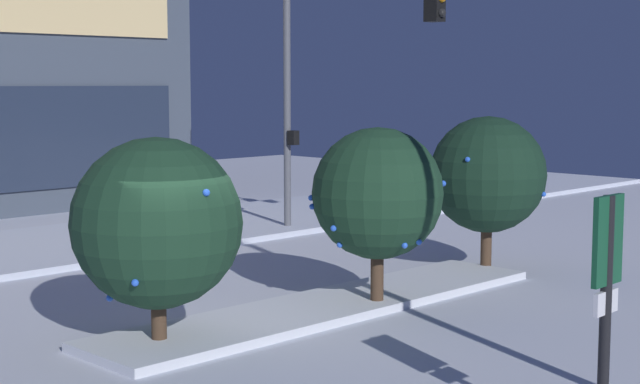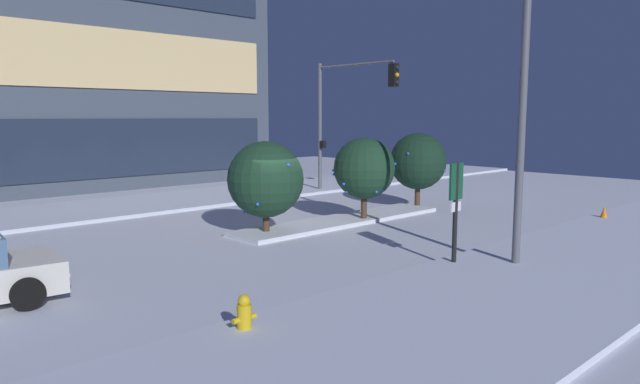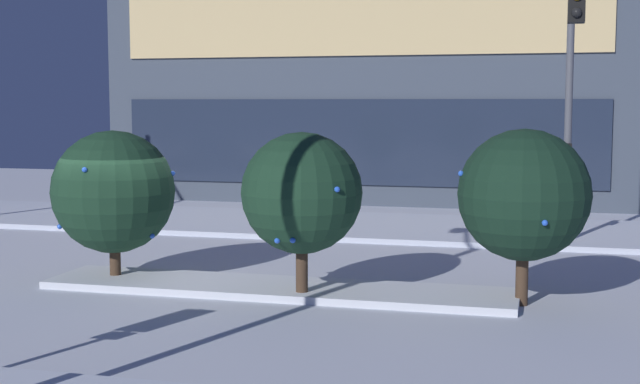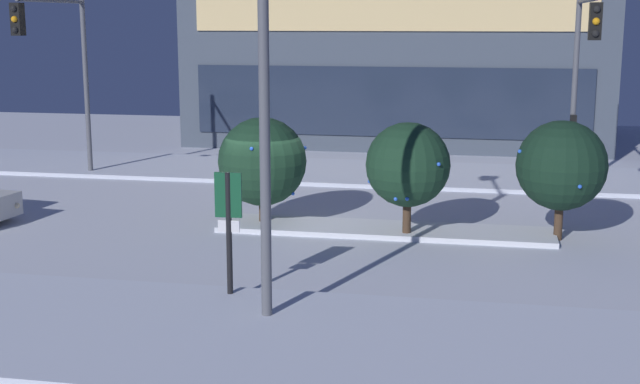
# 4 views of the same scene
# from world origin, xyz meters

# --- Properties ---
(ground) EXTENTS (52.00, 52.00, 0.00)m
(ground) POSITION_xyz_m (0.00, 0.00, 0.00)
(ground) COLOR silver
(curb_strip_near) EXTENTS (52.00, 5.20, 0.14)m
(curb_strip_near) POSITION_xyz_m (0.00, -8.53, 0.07)
(curb_strip_near) COLOR silver
(curb_strip_near) RESTS_ON ground
(curb_strip_far) EXTENTS (52.00, 5.20, 0.14)m
(curb_strip_far) POSITION_xyz_m (0.00, 8.53, 0.07)
(curb_strip_far) COLOR silver
(curb_strip_far) RESTS_ON ground
(median_strip) EXTENTS (9.00, 1.80, 0.14)m
(median_strip) POSITION_xyz_m (3.05, -0.07, 0.07)
(median_strip) COLOR silver
(median_strip) RESTS_ON ground
(traffic_light_corner_far_right) EXTENTS (0.32, 5.06, 6.39)m
(traffic_light_corner_far_right) POSITION_xyz_m (8.43, 4.83, 4.41)
(traffic_light_corner_far_right) COLOR #565960
(traffic_light_corner_far_right) RESTS_ON ground
(traffic_light_corner_far_left) EXTENTS (0.32, 4.80, 6.45)m
(traffic_light_corner_far_left) POSITION_xyz_m (-8.72, 4.88, 4.51)
(traffic_light_corner_far_left) COLOR #565960
(traffic_light_corner_far_left) RESTS_ON ground
(street_lamp_arched) EXTENTS (0.68, 3.21, 7.71)m
(street_lamp_arched) POSITION_xyz_m (1.60, -6.61, 5.04)
(street_lamp_arched) COLOR #565960
(street_lamp_arched) RESTS_ON ground
(parking_info_sign) EXTENTS (0.55, 0.12, 2.66)m
(parking_info_sign) POSITION_xyz_m (0.63, -6.37, 1.70)
(parking_info_sign) COLOR black
(parking_info_sign) RESTS_ON ground
(decorated_tree_median) EXTENTS (2.20, 2.20, 3.05)m
(decorated_tree_median) POSITION_xyz_m (3.69, -0.55, 1.95)
(decorated_tree_median) COLOR #473323
(decorated_tree_median) RESTS_ON ground
(decorated_tree_left_of_median) EXTENTS (2.32, 2.32, 3.13)m
(decorated_tree_left_of_median) POSITION_xyz_m (7.58, -0.01, 1.96)
(decorated_tree_left_of_median) COLOR #473323
(decorated_tree_left_of_median) RESTS_ON ground
(decorated_tree_right_of_median) EXTENTS (2.44, 2.44, 3.03)m
(decorated_tree_right_of_median) POSITION_xyz_m (-0.35, 0.02, 1.81)
(decorated_tree_right_of_median) COLOR #473323
(decorated_tree_right_of_median) RESTS_ON ground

